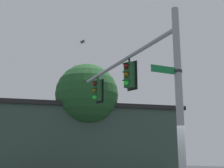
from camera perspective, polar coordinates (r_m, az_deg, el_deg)
name	(u,v)px	position (r m, az deg, el deg)	size (l,w,h in m)	color
signal_pole	(180,104)	(9.72, 12.26, -3.57)	(0.23, 0.23, 6.33)	gray
mast_arm	(120,62)	(13.66, 1.53, 4.02)	(0.16, 0.16, 8.11)	gray
traffic_light_nearest_pole	(129,75)	(12.72, 3.14, 1.68)	(0.54, 0.49, 1.31)	black
traffic_light_mid_inner	(97,91)	(15.77, -2.72, -1.22)	(0.54, 0.49, 1.31)	black
street_name_sign	(170,70)	(9.77, 10.66, 2.45)	(0.47, 1.07, 0.22)	#147238
bird_flying	(83,42)	(16.10, -5.41, 7.72)	(0.42, 0.29, 0.09)	#4C4742
storefront_building	(86,143)	(24.87, -4.74, -10.70)	(13.49, 15.48, 5.20)	#33473D
tree_by_storefront	(87,95)	(22.21, -4.64, -2.08)	(4.47, 4.47, 8.08)	#4C3823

